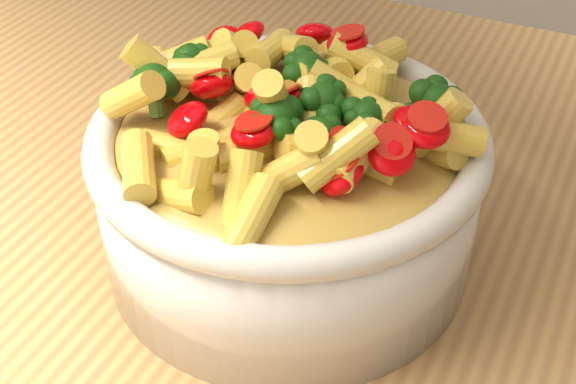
% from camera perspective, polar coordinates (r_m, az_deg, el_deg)
% --- Properties ---
extents(serving_bowl, '(0.24, 0.24, 0.10)m').
position_cam_1_polar(serving_bowl, '(0.50, 0.00, 0.12)').
color(serving_bowl, silver).
rests_on(serving_bowl, table).
extents(pasta_salad, '(0.19, 0.19, 0.04)m').
position_cam_1_polar(pasta_salad, '(0.47, 0.00, 6.42)').
color(pasta_salad, '#F9DA4E').
rests_on(pasta_salad, serving_bowl).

